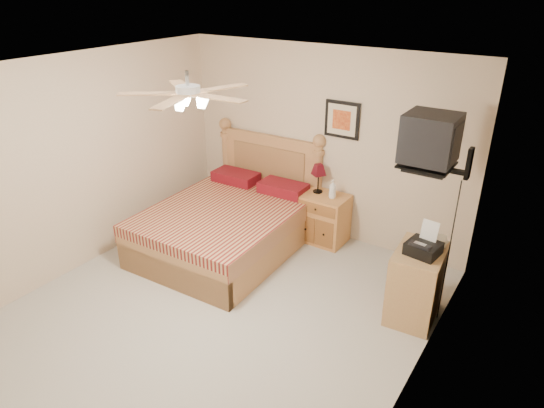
{
  "coord_description": "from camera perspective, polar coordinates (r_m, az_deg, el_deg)",
  "views": [
    {
      "loc": [
        2.75,
        -3.15,
        3.23
      ],
      "look_at": [
        0.1,
        0.9,
        0.95
      ],
      "focal_mm": 32.0,
      "sensor_mm": 36.0,
      "label": 1
    }
  ],
  "objects": [
    {
      "name": "floor",
      "position": [
        5.29,
        -6.44,
        -12.61
      ],
      "size": [
        4.5,
        4.5,
        0.0
      ],
      "primitive_type": "plane",
      "color": "#ABA69A",
      "rests_on": "ground"
    },
    {
      "name": "ceiling",
      "position": [
        4.25,
        -8.11,
        15.11
      ],
      "size": [
        4.0,
        4.5,
        0.04
      ],
      "primitive_type": "cube",
      "color": "white",
      "rests_on": "ground"
    },
    {
      "name": "wall_back",
      "position": [
        6.38,
        5.93,
        7.02
      ],
      "size": [
        4.0,
        0.04,
        2.5
      ],
      "primitive_type": "cube",
      "color": "beige",
      "rests_on": "ground"
    },
    {
      "name": "wall_left",
      "position": [
        6.04,
        -21.96,
        4.22
      ],
      "size": [
        0.04,
        4.5,
        2.5
      ],
      "primitive_type": "cube",
      "color": "beige",
      "rests_on": "ground"
    },
    {
      "name": "wall_right",
      "position": [
        3.8,
        16.91,
        -7.42
      ],
      "size": [
        0.04,
        4.5,
        2.5
      ],
      "primitive_type": "cube",
      "color": "beige",
      "rests_on": "ground"
    },
    {
      "name": "bed",
      "position": [
        6.08,
        -5.59,
        0.47
      ],
      "size": [
        1.7,
        2.2,
        1.39
      ],
      "primitive_type": null,
      "rotation": [
        0.0,
        0.0,
        0.03
      ],
      "color": "#AB7F4B",
      "rests_on": "ground"
    },
    {
      "name": "nightstand",
      "position": [
        6.45,
        6.09,
        -1.67
      ],
      "size": [
        0.61,
        0.46,
        0.65
      ],
      "primitive_type": "cube",
      "rotation": [
        0.0,
        0.0,
        -0.0
      ],
      "color": "#BD7A39",
      "rests_on": "ground"
    },
    {
      "name": "table_lamp",
      "position": [
        6.33,
        5.47,
        3.04
      ],
      "size": [
        0.25,
        0.25,
        0.39
      ],
      "primitive_type": null,
      "rotation": [
        0.0,
        0.0,
        0.22
      ],
      "color": "#530B16",
      "rests_on": "nightstand"
    },
    {
      "name": "lotion_bottle",
      "position": [
        6.2,
        7.14,
        1.75
      ],
      "size": [
        0.1,
        0.1,
        0.24
      ],
      "primitive_type": "imported",
      "rotation": [
        0.0,
        0.0,
        -0.1
      ],
      "color": "white",
      "rests_on": "nightstand"
    },
    {
      "name": "framed_picture",
      "position": [
        6.14,
        8.26,
        9.79
      ],
      "size": [
        0.46,
        0.04,
        0.46
      ],
      "primitive_type": "cube",
      "color": "black",
      "rests_on": "wall_back"
    },
    {
      "name": "dresser",
      "position": [
        5.21,
        16.6,
        -8.99
      ],
      "size": [
        0.5,
        0.69,
        0.78
      ],
      "primitive_type": "cube",
      "rotation": [
        0.0,
        0.0,
        0.07
      ],
      "color": "#AC7649",
      "rests_on": "ground"
    },
    {
      "name": "fax_machine",
      "position": [
        4.89,
        17.51,
        -4.01
      ],
      "size": [
        0.34,
        0.36,
        0.32
      ],
      "primitive_type": null,
      "rotation": [
        0.0,
        0.0,
        -0.14
      ],
      "color": "black",
      "rests_on": "dresser"
    },
    {
      "name": "magazine_lower",
      "position": [
        5.18,
        17.44,
        -4.15
      ],
      "size": [
        0.24,
        0.3,
        0.03
      ],
      "primitive_type": "imported",
      "rotation": [
        0.0,
        0.0,
        -0.12
      ],
      "color": "#C4B599",
      "rests_on": "dresser"
    },
    {
      "name": "magazine_upper",
      "position": [
        5.17,
        17.55,
        -3.91
      ],
      "size": [
        0.26,
        0.32,
        0.02
      ],
      "primitive_type": "imported",
      "rotation": [
        0.0,
        0.0,
        0.21
      ],
      "color": "gray",
      "rests_on": "magazine_lower"
    },
    {
      "name": "wall_tv",
      "position": [
        4.82,
        19.79,
        6.59
      ],
      "size": [
        0.56,
        0.46,
        0.58
      ],
      "primitive_type": null,
      "color": "black",
      "rests_on": "wall_right"
    },
    {
      "name": "ceiling_fan",
      "position": [
        4.13,
        -9.83,
        12.73
      ],
      "size": [
        1.14,
        1.14,
        0.28
      ],
      "primitive_type": null,
      "color": "silver",
      "rests_on": "ceiling"
    }
  ]
}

